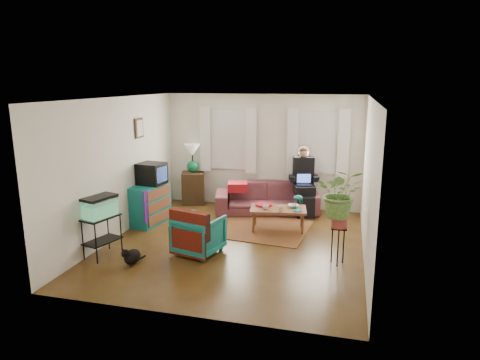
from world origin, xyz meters
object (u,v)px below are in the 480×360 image
(dresser, at_px, (150,204))
(plant_stand, at_px, (338,246))
(side_table, at_px, (193,188))
(aquarium_stand, at_px, (102,237))
(sofa, at_px, (267,193))
(armchair, at_px, (199,233))
(coffee_table, at_px, (278,219))

(dresser, distance_m, plant_stand, 3.98)
(side_table, bearing_deg, aquarium_stand, -95.87)
(aquarium_stand, xyz_separation_m, plant_stand, (3.83, 0.65, -0.03))
(sofa, relative_size, armchair, 3.12)
(dresser, relative_size, plant_stand, 1.45)
(dresser, bearing_deg, plant_stand, -7.72)
(aquarium_stand, distance_m, coffee_table, 3.32)
(sofa, relative_size, aquarium_stand, 3.27)
(sofa, xyz_separation_m, aquarium_stand, (-2.20, -3.13, -0.10))
(coffee_table, bearing_deg, aquarium_stand, -150.95)
(dresser, distance_m, aquarium_stand, 1.77)
(dresser, relative_size, coffee_table, 0.84)
(aquarium_stand, xyz_separation_m, coffee_table, (2.64, 2.02, -0.12))
(armchair, relative_size, coffee_table, 0.67)
(coffee_table, bearing_deg, side_table, 140.45)
(armchair, relative_size, plant_stand, 1.16)
(sofa, distance_m, coffee_table, 1.22)
(aquarium_stand, bearing_deg, plant_stand, 25.37)
(sofa, xyz_separation_m, coffee_table, (0.44, -1.11, -0.22))
(side_table, bearing_deg, plant_stand, -38.40)
(coffee_table, height_order, plant_stand, plant_stand)
(dresser, bearing_deg, armchair, -30.58)
(sofa, height_order, dresser, sofa)
(side_table, xyz_separation_m, coffee_table, (2.29, -1.39, -0.15))
(plant_stand, bearing_deg, side_table, 141.60)
(armchair, bearing_deg, side_table, -53.50)
(dresser, distance_m, coffee_table, 2.65)
(armchair, bearing_deg, coffee_table, -112.87)
(sofa, xyz_separation_m, dresser, (-2.19, -1.36, -0.03))
(sofa, height_order, plant_stand, sofa)
(side_table, distance_m, aquarium_stand, 3.42)
(armchair, distance_m, coffee_table, 1.86)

